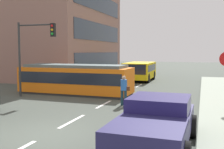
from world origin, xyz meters
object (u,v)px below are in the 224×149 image
object	(u,v)px
pickup_truck_parked	(156,123)
streetcar_tram	(75,79)
city_bus	(140,70)
traffic_light_mast	(33,45)
pedestrian_crossing	(124,89)

from	to	relation	value
pickup_truck_parked	streetcar_tram	bearing A→B (deg)	128.36
city_bus	streetcar_tram	bearing A→B (deg)	-103.81
streetcar_tram	city_bus	size ratio (longest dim) A/B	1.53
city_bus	traffic_light_mast	xyz separation A→B (m)	(-4.39, -12.02, 2.38)
city_bus	traffic_light_mast	bearing A→B (deg)	-110.08
traffic_light_mast	pickup_truck_parked	bearing A→B (deg)	-37.35
pedestrian_crossing	pickup_truck_parked	size ratio (longest dim) A/B	0.33
pedestrian_crossing	traffic_light_mast	bearing A→B (deg)	172.73
pickup_truck_parked	traffic_light_mast	world-z (taller)	traffic_light_mast
streetcar_tram	city_bus	bearing A→B (deg)	76.19
streetcar_tram	pickup_truck_parked	xyz separation A→B (m)	(7.23, -9.13, -0.28)
traffic_light_mast	city_bus	bearing A→B (deg)	69.92
pedestrian_crossing	pickup_truck_parked	distance (m)	6.81
streetcar_tram	pedestrian_crossing	distance (m)	5.30
streetcar_tram	traffic_light_mast	distance (m)	3.74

